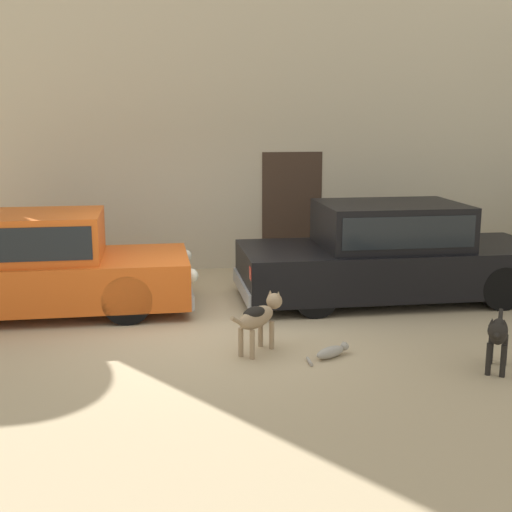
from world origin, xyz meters
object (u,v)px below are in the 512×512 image
object	(u,v)px
parked_sedan_nearest	(34,264)
stray_cat	(331,352)
parked_sedan_second	(391,252)
stray_dog_spotted	(259,316)
stray_dog_tan	(498,334)

from	to	relation	value
parked_sedan_nearest	stray_cat	bearing A→B (deg)	-33.83
parked_sedan_second	stray_dog_spotted	xyz separation A→B (m)	(-2.34, -2.06, -0.28)
parked_sedan_nearest	stray_cat	size ratio (longest dim) A/B	8.04
stray_dog_spotted	stray_cat	size ratio (longest dim) A/B	1.52
parked_sedan_second	stray_dog_tan	xyz separation A→B (m)	(0.10, -3.11, -0.28)
stray_dog_tan	stray_cat	size ratio (longest dim) A/B	1.60
stray_dog_spotted	stray_cat	bearing A→B (deg)	-70.65
parked_sedan_nearest	stray_dog_spotted	world-z (taller)	parked_sedan_nearest
stray_dog_tan	stray_cat	bearing A→B (deg)	-83.25
parked_sedan_second	stray_cat	xyz separation A→B (m)	(-1.54, -2.39, -0.65)
stray_dog_spotted	stray_dog_tan	bearing A→B (deg)	-71.41
stray_dog_tan	stray_cat	world-z (taller)	stray_dog_tan
parked_sedan_nearest	stray_dog_tan	size ratio (longest dim) A/B	5.01
stray_dog_spotted	parked_sedan_nearest	bearing A→B (deg)	96.15
parked_sedan_nearest	stray_dog_tan	xyz separation A→B (m)	(5.30, -3.13, -0.26)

